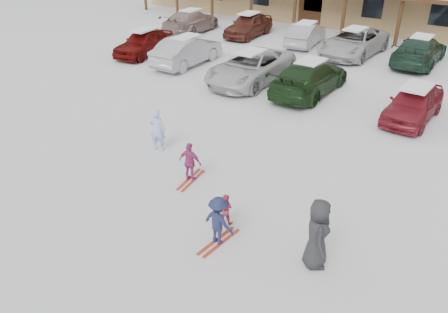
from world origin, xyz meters
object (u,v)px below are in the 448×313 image
Objects in this scene: parked_car_8 at (249,25)px; parked_car_10 at (354,42)px; child_navy at (218,221)px; bystander_dark at (317,234)px; parked_car_0 at (144,42)px; parked_car_11 at (419,50)px; toddler_red at (225,209)px; parked_car_1 at (187,51)px; parked_car_7 at (191,21)px; adult_skier at (158,130)px; parked_car_4 at (414,103)px; parked_car_9 at (306,34)px; child_magenta at (190,162)px; parked_car_2 at (251,67)px; parked_car_3 at (310,77)px.

parked_car_10 is at bearing -6.48° from parked_car_8.
child_navy is 2.42m from bystander_dark.
parked_car_10 is (10.24, 6.94, 0.04)m from parked_car_0.
toddler_red is at bearing 87.78° from parked_car_11.
parked_car_1 is 0.89× the size of parked_car_11.
parked_car_11 is at bearing 176.82° from parked_car_7.
parked_car_11 is at bearing -129.21° from adult_skier.
parked_car_10 reaches higher than parked_car_7.
parked_car_0 reaches higher than parked_car_4.
bystander_dark is 0.34× the size of parked_car_11.
parked_car_10 is at bearing 163.82° from parked_car_9.
bystander_dark reaches higher than child_magenta.
parked_car_2 is at bearing -75.85° from toddler_red.
parked_car_8 reaches higher than child_magenta.
parked_car_8 is (-8.10, 7.81, 0.01)m from parked_car_3.
child_magenta is at bearing 44.16° from bystander_dark.
toddler_red is at bearing -62.04° from child_navy.
parked_car_3 is 8.74m from parked_car_9.
parked_car_8 is (-13.09, 18.30, -0.13)m from bystander_dark.
parked_car_3 reaches higher than parked_car_4.
parked_car_2 is at bearing 88.10° from parked_car_9.
child_navy is 21.78m from parked_car_8.
parked_car_1 is 8.35m from parked_car_9.
parked_car_4 is 0.77× the size of parked_car_7.
parked_car_1 is 1.10× the size of parked_car_9.
bystander_dark reaches higher than parked_car_1.
adult_skier is 0.36× the size of parked_car_9.
parked_car_8 reaches higher than adult_skier.
parked_car_0 is at bearing -49.09° from child_magenta.
parked_car_8 is at bearing 5.04° from bystander_dark.
adult_skier is 10.29m from parked_car_4.
parked_car_0 is 7.75m from parked_car_2.
parked_car_1 is 1.04× the size of parked_car_8.
parked_car_4 is (4.49, 8.79, 0.05)m from child_magenta.
adult_skier is 5.49m from child_navy.
child_magenta is 0.25× the size of parked_car_11.
toddler_red is 19.21m from parked_car_9.
parked_car_8 is 7.57m from parked_car_10.
parked_car_2 reaches higher than parked_car_9.
child_magenta is 0.25× the size of parked_car_7.
parked_car_2 is 1.05× the size of parked_car_3.
bystander_dark is at bearing 140.32° from adult_skier.
parked_car_0 is at bearing 27.81° from parked_car_11.
parked_car_4 is at bearing 174.57° from parked_car_1.
bystander_dark is 19.17m from parked_car_0.
child_navy is at bearing 103.49° from parked_car_3.
child_magenta is 0.72× the size of bystander_dark.
toddler_red is at bearing -63.05° from parked_car_8.
parked_car_1 reaches higher than child_magenta.
bystander_dark reaches higher than parked_car_11.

